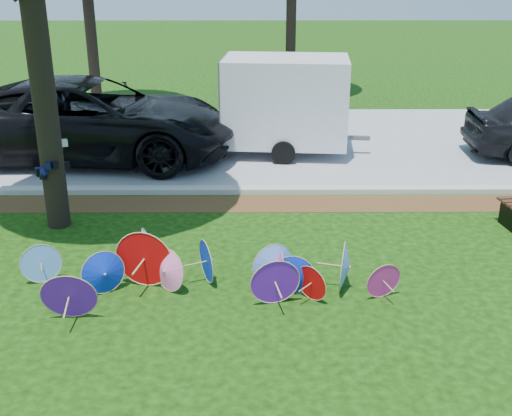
# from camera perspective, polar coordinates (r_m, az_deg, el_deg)

# --- Properties ---
(ground) EXTENTS (90.00, 90.00, 0.00)m
(ground) POSITION_cam_1_polar(r_m,az_deg,el_deg) (9.57, -2.97, -9.47)
(ground) COLOR black
(ground) RESTS_ON ground
(mulch_strip) EXTENTS (90.00, 1.00, 0.01)m
(mulch_strip) POSITION_cam_1_polar(r_m,az_deg,el_deg) (13.62, -2.16, 0.38)
(mulch_strip) COLOR #472D16
(mulch_strip) RESTS_ON ground
(curb) EXTENTS (90.00, 0.30, 0.12)m
(curb) POSITION_cam_1_polar(r_m,az_deg,el_deg) (14.26, -2.08, 1.60)
(curb) COLOR #B7B5AD
(curb) RESTS_ON ground
(street) EXTENTS (90.00, 8.00, 0.01)m
(street) POSITION_cam_1_polar(r_m,az_deg,el_deg) (18.22, -1.71, 5.92)
(street) COLOR gray
(street) RESTS_ON ground
(parasol_pile) EXTENTS (6.04, 2.43, 0.96)m
(parasol_pile) POSITION_cam_1_polar(r_m,az_deg,el_deg) (10.03, -4.50, -5.50)
(parasol_pile) COLOR #BE0708
(parasol_pile) RESTS_ON ground
(black_van) EXTENTS (7.62, 3.99, 2.05)m
(black_van) POSITION_cam_1_polar(r_m,az_deg,el_deg) (16.98, -14.47, 7.62)
(black_van) COLOR black
(black_van) RESTS_ON ground
(cargo_trailer) EXTENTS (3.32, 2.27, 2.81)m
(cargo_trailer) POSITION_cam_1_polar(r_m,az_deg,el_deg) (16.86, 2.66, 9.51)
(cargo_trailer) COLOR silver
(cargo_trailer) RESTS_ON ground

